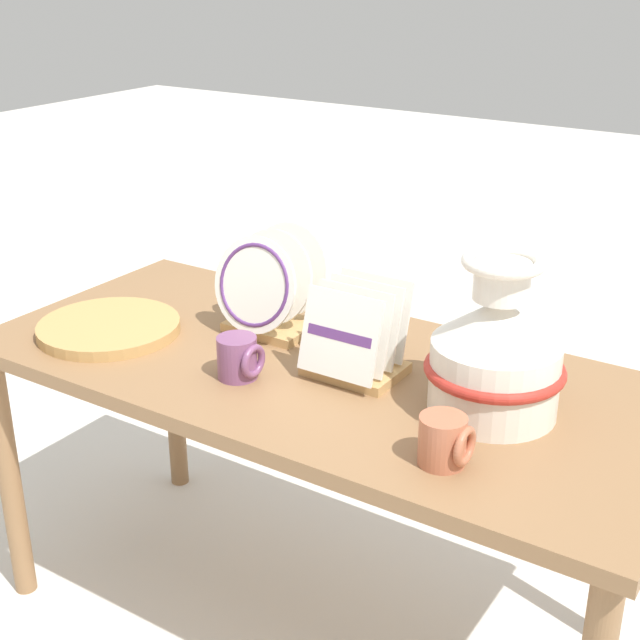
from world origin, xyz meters
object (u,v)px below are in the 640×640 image
(ceramic_vase, at_px, (496,352))
(dish_rack_square_plates, at_px, (356,344))
(dish_rack_round_plates, at_px, (269,294))
(mug_plum_glaze, at_px, (239,358))
(mug_terracotta_glaze, at_px, (445,441))
(wicker_charger_stack, at_px, (109,328))

(ceramic_vase, bearing_deg, dish_rack_square_plates, 179.70)
(dish_rack_round_plates, bearing_deg, mug_plum_glaze, -68.61)
(dish_rack_round_plates, relative_size, mug_terracotta_glaze, 2.61)
(ceramic_vase, height_order, wicker_charger_stack, ceramic_vase)
(dish_rack_square_plates, bearing_deg, dish_rack_round_plates, 164.14)
(dish_rack_square_plates, bearing_deg, ceramic_vase, -0.30)
(wicker_charger_stack, bearing_deg, mug_terracotta_glaze, -5.94)
(dish_rack_round_plates, relative_size, dish_rack_square_plates, 1.22)
(wicker_charger_stack, bearing_deg, mug_plum_glaze, -2.87)
(dish_rack_round_plates, height_order, mug_terracotta_glaze, dish_rack_round_plates)
(ceramic_vase, height_order, dish_rack_square_plates, ceramic_vase)
(dish_rack_square_plates, xyz_separation_m, wicker_charger_stack, (-0.61, -0.13, -0.06))
(dish_rack_round_plates, distance_m, wicker_charger_stack, 0.40)
(dish_rack_square_plates, relative_size, mug_terracotta_glaze, 2.14)
(mug_terracotta_glaze, bearing_deg, wicker_charger_stack, 174.06)
(dish_rack_round_plates, height_order, dish_rack_square_plates, dish_rack_round_plates)
(dish_rack_square_plates, bearing_deg, wicker_charger_stack, -167.68)
(mug_terracotta_glaze, relative_size, mug_plum_glaze, 1.00)
(ceramic_vase, xyz_separation_m, dish_rack_round_plates, (-0.61, 0.09, -0.03))
(dish_rack_round_plates, relative_size, wicker_charger_stack, 0.73)
(dish_rack_square_plates, distance_m, mug_terracotta_glaze, 0.40)
(wicker_charger_stack, relative_size, mug_terracotta_glaze, 3.60)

